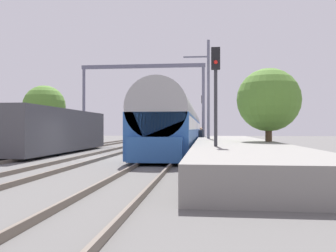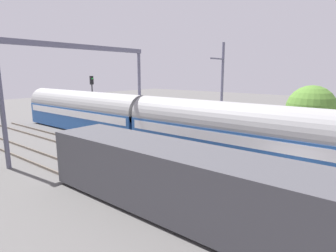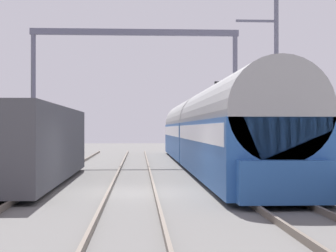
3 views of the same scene
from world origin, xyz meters
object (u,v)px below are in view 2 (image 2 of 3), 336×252
freight_car (171,179)px  railway_signal_far (92,95)px  catenary_gantry (84,76)px  person_crossing (176,130)px  passenger_train (143,120)px

freight_car → railway_signal_far: 20.71m
railway_signal_far → catenary_gantry: catenary_gantry is taller
freight_car → person_crossing: size_ratio=7.51×
freight_car → catenary_gantry: catenary_gantry is taller
freight_car → railway_signal_far: size_ratio=2.40×
catenary_gantry → passenger_train: bearing=-30.6°
passenger_train → person_crossing: passenger_train is taller
passenger_train → catenary_gantry: bearing=149.4°
passenger_train → freight_car: (-7.76, -8.93, -0.50)m
railway_signal_far → catenary_gantry: 9.32m
person_crossing → railway_signal_far: size_ratio=0.32×
passenger_train → railway_signal_far: 9.58m
freight_car → catenary_gantry: (3.88, 11.23, 4.13)m
passenger_train → catenary_gantry: catenary_gantry is taller
passenger_train → person_crossing: bearing=-48.3°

